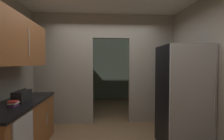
# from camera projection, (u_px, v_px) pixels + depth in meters

# --- Properties ---
(kitchen_partition) EXTENTS (3.52, 0.12, 2.75)m
(kitchen_partition) POSITION_uv_depth(u_px,v_px,m) (104.00, 66.00, 4.29)
(kitchen_partition) COLOR #9E998C
(kitchen_partition) RESTS_ON ground
(adjoining_room_shell) EXTENTS (3.52, 2.93, 2.75)m
(adjoining_room_shell) POSITION_uv_depth(u_px,v_px,m) (104.00, 67.00, 6.27)
(adjoining_room_shell) COLOR slate
(adjoining_room_shell) RESTS_ON ground
(refrigerator) EXTENTS (0.79, 0.74, 1.83)m
(refrigerator) POSITION_uv_depth(u_px,v_px,m) (183.00, 96.00, 3.05)
(refrigerator) COLOR black
(refrigerator) RESTS_ON ground
(lower_cabinet_run) EXTENTS (0.63, 1.90, 0.89)m
(lower_cabinet_run) POSITION_uv_depth(u_px,v_px,m) (19.00, 130.00, 2.69)
(lower_cabinet_run) COLOR brown
(lower_cabinet_run) RESTS_ON ground
(upper_cabinet_counterside) EXTENTS (0.36, 1.71, 0.75)m
(upper_cabinet_counterside) POSITION_uv_depth(u_px,v_px,m) (17.00, 42.00, 2.64)
(upper_cabinet_counterside) COLOR brown
(boombox) EXTENTS (0.17, 0.41, 0.20)m
(boombox) POSITION_uv_depth(u_px,v_px,m) (22.00, 96.00, 2.74)
(boombox) COLOR black
(boombox) RESTS_ON lower_cabinet_run
(book_stack) EXTENTS (0.13, 0.17, 0.08)m
(book_stack) POSITION_uv_depth(u_px,v_px,m) (13.00, 103.00, 2.42)
(book_stack) COLOR #8C3893
(book_stack) RESTS_ON lower_cabinet_run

